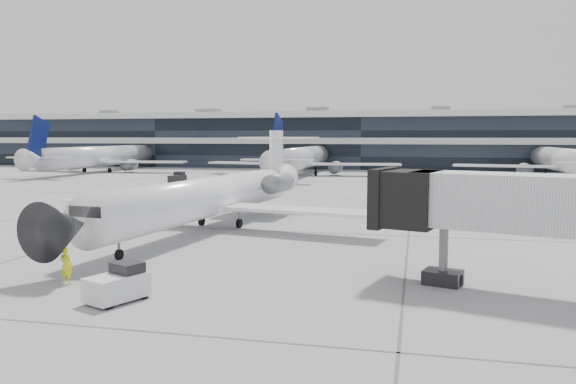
% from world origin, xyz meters
% --- Properties ---
extents(ground, '(220.00, 220.00, 0.00)m').
position_xyz_m(ground, '(0.00, 0.00, 0.00)').
color(ground, gray).
rests_on(ground, ground).
extents(terminal, '(170.00, 22.00, 10.00)m').
position_xyz_m(terminal, '(0.00, 82.00, 5.00)').
color(terminal, black).
rests_on(terminal, ground).
extents(bg_jet_left, '(32.00, 40.00, 9.60)m').
position_xyz_m(bg_jet_left, '(-45.00, 55.00, 0.00)').
color(bg_jet_left, silver).
rests_on(bg_jet_left, ground).
extents(bg_jet_center, '(32.00, 40.00, 9.60)m').
position_xyz_m(bg_jet_center, '(-8.00, 55.00, 0.00)').
color(bg_jet_center, silver).
rests_on(bg_jet_center, ground).
extents(bg_jet_right, '(32.00, 40.00, 9.60)m').
position_xyz_m(bg_jet_right, '(32.00, 55.00, 0.00)').
color(bg_jet_right, silver).
rests_on(bg_jet_right, ground).
extents(regional_jet, '(23.98, 29.93, 6.91)m').
position_xyz_m(regional_jet, '(-3.26, -0.19, 2.36)').
color(regional_jet, white).
rests_on(regional_jet, ground).
extents(ramp_worker, '(0.59, 0.39, 1.61)m').
position_xyz_m(ramp_worker, '(-4.37, -15.25, 0.81)').
color(ramp_worker, '#F6FF1A').
rests_on(ramp_worker, ground).
extents(baggage_tug, '(2.15, 2.64, 1.46)m').
position_xyz_m(baggage_tug, '(-0.83, -17.06, 0.65)').
color(baggage_tug, silver).
rests_on(baggage_tug, ground).
extents(traffic_cone, '(0.45, 0.45, 0.54)m').
position_xyz_m(traffic_cone, '(0.36, 11.21, 0.25)').
color(traffic_cone, '#FF640D').
rests_on(traffic_cone, ground).
extents(far_tug, '(1.85, 2.71, 1.60)m').
position_xyz_m(far_tug, '(-21.08, 33.97, 0.72)').
color(far_tug, black).
rests_on(far_tug, ground).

